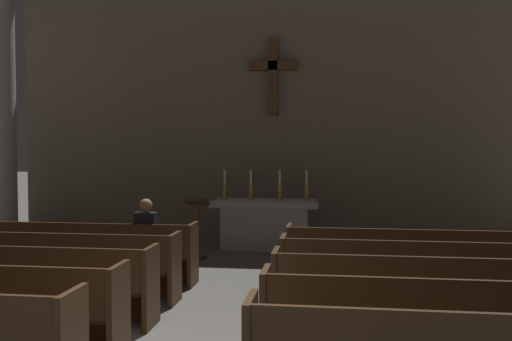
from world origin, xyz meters
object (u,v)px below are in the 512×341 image
Objects in this scene: pew_right_row_3 at (462,298)px; candlestick_outer_left at (225,190)px; pew_right_row_2 at (488,328)px; candlestick_inner_left at (251,190)px; altar at (265,223)px; lone_worshipper at (148,239)px; pew_left_row_4 at (33,264)px; candlestick_inner_right at (280,191)px; pew_right_row_4 at (444,277)px; candlestick_outer_right at (307,191)px; pew_right_row_5 at (430,261)px; pew_left_row_5 at (66,251)px; lectern at (197,230)px.

candlestick_outer_left is (-3.61, 5.19, 0.73)m from pew_right_row_3.
pew_right_row_2 is 6.94m from candlestick_inner_left.
lone_worshipper is (-1.45, -3.16, 0.16)m from altar.
candlestick_inner_right is (3.06, 4.20, 0.73)m from pew_left_row_4.
candlestick_outer_left is at bearing 79.31° from lone_worshipper.
candlestick_inner_left is 3.40m from lone_worshipper.
candlestick_inner_left is at bearing 116.29° from pew_right_row_2.
pew_left_row_4 is at bearing 180.00° from pew_right_row_4.
lone_worshipper is at bearing -114.59° from altar.
candlestick_outer_left is 1.00× the size of candlestick_outer_right.
pew_right_row_3 is at bearing -90.00° from pew_right_row_4.
candlestick_inner_right is (-2.46, 6.19, 0.73)m from pew_right_row_2.
candlestick_inner_right is at bearing 0.00° from candlestick_inner_left.
pew_right_row_3 and pew_right_row_5 have the same top height.
pew_right_row_2 is at bearing -19.85° from pew_left_row_4.
candlestick_inner_right is at bearing 46.34° from pew_left_row_5.
candlestick_outer_right is at bearing 0.00° from candlestick_inner_left.
candlestick_outer_right reaches higher than lone_worshipper.
pew_right_row_3 is at bearing -25.77° from lone_worshipper.
pew_right_row_2 is 6.63× the size of candlestick_outer_right.
candlestick_outer_right is (-1.91, 6.19, 0.73)m from pew_right_row_2.
pew_right_row_5 is at bearing -27.08° from lectern.
candlestick_outer_right reaches higher than pew_left_row_5.
pew_left_row_4 is at bearing -90.00° from pew_left_row_5.
pew_left_row_4 is 1.68m from lone_worshipper.
candlestick_inner_right is (0.30, 0.00, 0.67)m from altar.
pew_left_row_5 is at bearing -138.39° from candlestick_outer_right.
pew_right_row_5 is (5.51, 0.99, 0.00)m from pew_left_row_4.
candlestick_inner_right reaches higher than pew_left_row_5.
candlestick_inner_left is 0.47× the size of lone_worshipper.
pew_right_row_2 and pew_right_row_4 have the same top height.
altar reaches higher than pew_left_row_5.
pew_right_row_5 is at bearing 90.00° from pew_right_row_3.
pew_right_row_5 is 4.88m from candlestick_outer_left.
pew_left_row_4 is 6.63× the size of candlestick_inner_left.
candlestick_inner_left is at bearing 0.00° from candlestick_outer_left.
pew_left_row_4 is 4.92m from candlestick_inner_left.
pew_left_row_4 is 1.00× the size of pew_right_row_3.
pew_right_row_4 is 4.93m from lectern.
pew_right_row_4 is at bearing -10.23° from pew_left_row_5.
pew_right_row_2 is at bearing -63.71° from candlestick_inner_left.
candlestick_outer_right is (0.85, 0.00, 0.67)m from altar.
pew_left_row_5 is at bearing -120.76° from candlestick_outer_left.
pew_right_row_3 is 1.99m from pew_right_row_5.
altar reaches higher than pew_right_row_4.
pew_right_row_2 is 1.00× the size of pew_right_row_5.
pew_right_row_3 is (0.00, 0.99, 0.00)m from pew_right_row_2.
candlestick_outer_right is (0.55, 0.00, 0.00)m from candlestick_inner_right.
candlestick_outer_left is at bearing 65.58° from pew_left_row_4.
candlestick_outer_right reaches higher than pew_right_row_5.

